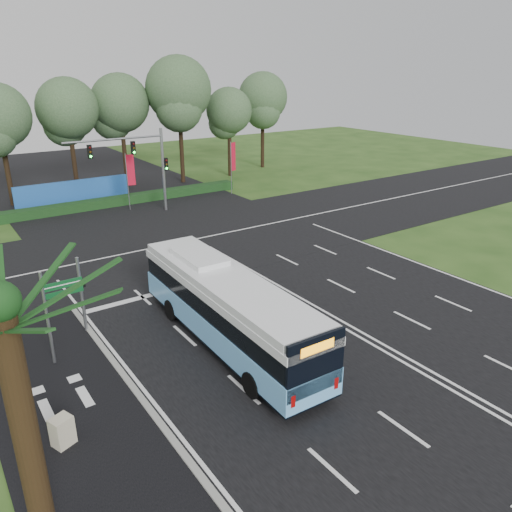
# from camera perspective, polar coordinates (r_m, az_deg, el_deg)

# --- Properties ---
(ground) EXTENTS (120.00, 120.00, 0.00)m
(ground) POSITION_cam_1_polar(r_m,az_deg,el_deg) (26.84, 4.54, -5.15)
(ground) COLOR #274918
(ground) RESTS_ON ground
(road_main) EXTENTS (20.00, 120.00, 0.04)m
(road_main) POSITION_cam_1_polar(r_m,az_deg,el_deg) (26.83, 4.54, -5.11)
(road_main) COLOR black
(road_main) RESTS_ON ground
(road_cross) EXTENTS (120.00, 14.00, 0.05)m
(road_cross) POSITION_cam_1_polar(r_m,az_deg,el_deg) (36.20, -7.44, 1.79)
(road_cross) COLOR black
(road_cross) RESTS_ON ground
(bike_path) EXTENTS (5.00, 18.00, 0.06)m
(bike_path) POSITION_cam_1_polar(r_m,az_deg,el_deg) (19.72, -20.10, -17.04)
(bike_path) COLOR black
(bike_path) RESTS_ON ground
(kerb_strip) EXTENTS (0.25, 18.00, 0.12)m
(kerb_strip) POSITION_cam_1_polar(r_m,az_deg,el_deg) (20.19, -13.36, -15.12)
(kerb_strip) COLOR gray
(kerb_strip) RESTS_ON ground
(city_bus) EXTENTS (2.89, 12.31, 3.52)m
(city_bus) POSITION_cam_1_polar(r_m,az_deg,el_deg) (22.09, -3.30, -5.99)
(city_bus) COLOR #6EBDFF
(city_bus) RESTS_ON ground
(pedestrian_signal) EXTENTS (0.34, 0.43, 3.75)m
(pedestrian_signal) POSITION_cam_1_polar(r_m,az_deg,el_deg) (24.26, -19.30, -3.94)
(pedestrian_signal) COLOR gray
(pedestrian_signal) RESTS_ON ground
(street_sign) EXTENTS (1.63, 0.14, 4.18)m
(street_sign) POSITION_cam_1_polar(r_m,az_deg,el_deg) (21.98, -22.03, -5.28)
(street_sign) COLOR gray
(street_sign) RESTS_ON ground
(utility_cabinet) EXTENTS (0.81, 0.74, 1.09)m
(utility_cabinet) POSITION_cam_1_polar(r_m,az_deg,el_deg) (18.42, -21.25, -18.23)
(utility_cabinet) COLOR beige
(utility_cabinet) RESTS_ON ground
(banner_flag_mid) EXTENTS (0.72, 0.16, 4.91)m
(banner_flag_mid) POSITION_cam_1_polar(r_m,az_deg,el_deg) (44.42, -14.22, 9.11)
(banner_flag_mid) COLOR gray
(banner_flag_mid) RESTS_ON ground
(banner_flag_right) EXTENTS (0.71, 0.32, 5.07)m
(banner_flag_right) POSITION_cam_1_polar(r_m,az_deg,el_deg) (49.03, -2.69, 10.89)
(banner_flag_right) COLOR gray
(banner_flag_right) RESTS_ON ground
(palm_tree) EXTENTS (3.20, 3.20, 7.65)m
(palm_tree) POSITION_cam_1_polar(r_m,az_deg,el_deg) (11.89, -26.72, -7.98)
(palm_tree) COLOR #382614
(palm_tree) RESTS_ON ground
(traffic_light_gantry) EXTENTS (8.41, 0.28, 7.00)m
(traffic_light_gantry) POSITION_cam_1_polar(r_m,az_deg,el_deg) (42.69, -12.86, 10.79)
(traffic_light_gantry) COLOR gray
(traffic_light_gantry) RESTS_ON ground
(hedge) EXTENTS (22.00, 1.20, 0.80)m
(hedge) POSITION_cam_1_polar(r_m,az_deg,el_deg) (47.15, -14.55, 6.26)
(hedge) COLOR black
(hedge) RESTS_ON ground
(blue_hoarding) EXTENTS (10.00, 0.30, 2.20)m
(blue_hoarding) POSITION_cam_1_polar(r_m,az_deg,el_deg) (48.20, -20.15, 6.82)
(blue_hoarding) COLOR #2058AD
(blue_hoarding) RESTS_ON ground
(eucalyptus_row) EXTENTS (48.41, 8.60, 12.92)m
(eucalyptus_row) POSITION_cam_1_polar(r_m,az_deg,el_deg) (51.80, -18.57, 16.17)
(eucalyptus_row) COLOR black
(eucalyptus_row) RESTS_ON ground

